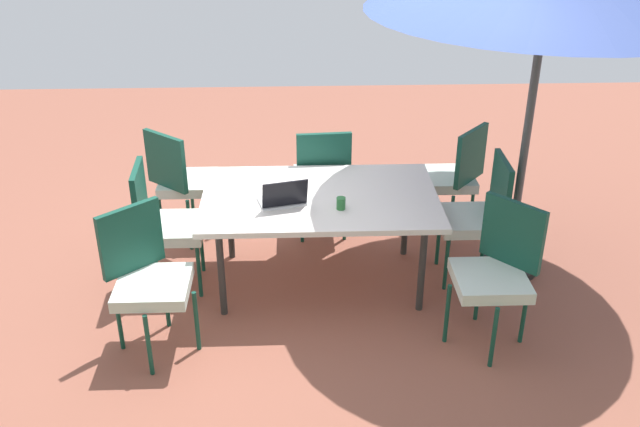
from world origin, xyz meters
TOP-DOWN VIEW (x-y plane):
  - ground_plane at (0.00, 0.00)m, footprint 10.00×10.00m
  - dining_table at (0.00, 0.00)m, footprint 1.70×1.09m
  - chair_southeast at (1.11, -0.74)m, footprint 0.58×0.59m
  - chair_northeast at (1.13, 0.74)m, footprint 0.59×0.59m
  - chair_northwest at (-1.11, 0.75)m, footprint 0.59×0.59m
  - chair_east at (1.14, 0.00)m, footprint 0.47×0.46m
  - chair_west at (-1.18, -0.04)m, footprint 0.46×0.46m
  - chair_south at (-0.04, -0.75)m, footprint 0.46×0.48m
  - chair_southwest at (-1.14, -0.74)m, footprint 0.59×0.58m
  - laptop at (0.27, 0.13)m, footprint 0.37×0.32m
  - cup at (-0.14, 0.22)m, footprint 0.06×0.06m

SIDE VIEW (x-z plane):
  - ground_plane at x=0.00m, z-range -0.02..0.00m
  - chair_southeast at x=1.11m, z-range 0.06..1.04m
  - chair_northeast at x=1.13m, z-range 0.06..1.04m
  - chair_northwest at x=-1.11m, z-range 0.06..1.04m
  - chair_east at x=1.14m, z-range 0.06..1.04m
  - chair_west at x=-1.18m, z-range 0.06..1.04m
  - chair_south at x=-0.04m, z-range 0.06..1.04m
  - chair_southwest at x=-1.14m, z-range 0.06..1.04m
  - dining_table at x=0.00m, z-range 0.32..1.05m
  - cup at x=-0.14m, z-range 0.73..0.82m
  - laptop at x=0.27m, z-range 0.67..0.89m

